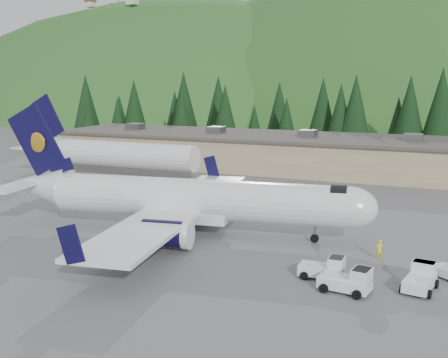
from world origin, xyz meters
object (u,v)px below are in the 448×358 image
at_px(second_airliner, 106,153).
at_px(baggage_tug_c, 421,278).
at_px(terminal_building, 275,151).
at_px(baggage_tug_d, 326,268).
at_px(ramp_worker, 379,250).
at_px(baggage_tug_a, 349,281).
at_px(airliner, 187,200).

xyz_separation_m(second_airliner, baggage_tug_c, (44.27, -28.27, -2.56)).
height_order(terminal_building, baggage_tug_d, terminal_building).
height_order(second_airliner, baggage_tug_c, second_airliner).
distance_m(terminal_building, ramp_worker, 44.35).
relative_size(baggage_tug_a, baggage_tug_d, 1.12).
bearing_deg(airliner, baggage_tug_d, -33.33).
xyz_separation_m(airliner, baggage_tug_d, (14.11, -6.59, -2.32)).
bearing_deg(terminal_building, second_airliner, -141.22).
relative_size(airliner, second_airliner, 1.26).
bearing_deg(baggage_tug_a, baggage_tug_d, 142.90).
bearing_deg(ramp_worker, baggage_tug_d, 22.76).
relative_size(terminal_building, ramp_worker, 44.76).
xyz_separation_m(baggage_tug_a, terminal_building, (-20.12, 46.70, 1.84)).
height_order(second_airliner, terminal_building, second_airliner).
distance_m(baggage_tug_d, ramp_worker, 6.36).
bearing_deg(ramp_worker, second_airliner, -70.12).
relative_size(second_airliner, baggage_tug_c, 8.10).
height_order(terminal_building, ramp_worker, terminal_building).
relative_size(baggage_tug_a, terminal_building, 0.05).
bearing_deg(baggage_tug_c, second_airliner, 66.55).
xyz_separation_m(terminal_building, baggage_tug_d, (18.12, -44.73, -1.89)).
xyz_separation_m(baggage_tug_c, ramp_worker, (-3.40, 5.22, 0.03)).
distance_m(airliner, baggage_tug_d, 15.74).
xyz_separation_m(airliner, baggage_tug_c, (20.35, -6.12, -2.30)).
relative_size(baggage_tug_c, ramp_worker, 2.14).
relative_size(baggage_tug_d, ramp_worker, 1.95).
height_order(baggage_tug_d, ramp_worker, baggage_tug_d).
distance_m(baggage_tug_c, terminal_building, 50.56).
xyz_separation_m(airliner, second_airliner, (-23.92, 22.15, 0.27)).
xyz_separation_m(airliner, baggage_tug_a, (16.11, -8.56, -2.27)).
bearing_deg(ramp_worker, terminal_building, -102.48).
relative_size(baggage_tug_c, baggage_tug_d, 1.10).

